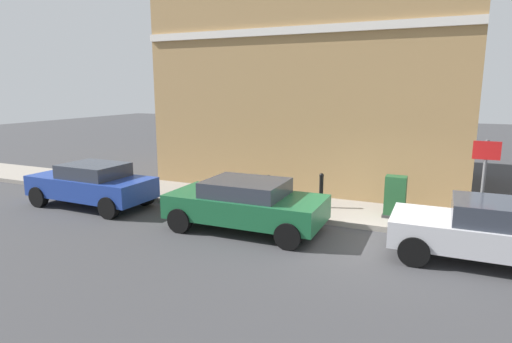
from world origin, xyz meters
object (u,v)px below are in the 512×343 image
car_blue (92,184)px  bollard_far_kerb (269,191)px  car_green (246,203)px  utility_cabinet (395,198)px  car_silver (490,231)px  street_sign (484,173)px  bollard_near_cabinet (321,189)px

car_blue → bollard_far_kerb: 5.55m
car_green → utility_cabinet: (2.23, -3.46, -0.03)m
car_silver → car_blue: car_blue is taller
car_blue → utility_cabinet: 9.06m
car_blue → street_sign: size_ratio=1.74×
car_blue → car_green: bearing=-179.7°
utility_cabinet → bollard_near_cabinet: 2.11m
car_green → bollard_far_kerb: bearing=-91.6°
car_silver → street_sign: (1.55, 0.09, 0.96)m
car_green → car_blue: car_blue is taller
car_blue → utility_cabinet: car_blue is taller
car_green → street_sign: (1.69, -5.50, 0.95)m
utility_cabinet → bollard_far_kerb: (-0.75, 3.43, 0.02)m
car_green → street_sign: bearing=-163.6°
car_silver → utility_cabinet: 2.99m
bollard_far_kerb → street_sign: size_ratio=0.45×
car_green → bollard_near_cabinet: bearing=-120.8°
car_silver → utility_cabinet: (2.09, 2.13, -0.02)m
car_silver → bollard_far_kerb: bearing=-13.9°
car_blue → street_sign: bearing=-170.4°
utility_cabinet → car_green: bearing=122.9°
bollard_near_cabinet → car_silver: bearing=-117.3°
car_silver → utility_cabinet: car_silver is taller
car_green → street_sign: 5.83m
bollard_near_cabinet → bollard_far_kerb: 1.58m
car_silver → car_green: size_ratio=0.97×
car_blue → bollard_far_kerb: bearing=-164.2°
car_silver → car_green: bearing=1.0°
car_green → bollard_near_cabinet: 2.70m
car_silver → utility_cabinet: size_ratio=3.41×
car_blue → bollard_far_kerb: car_blue is taller
car_green → car_silver: bearing=-179.2°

